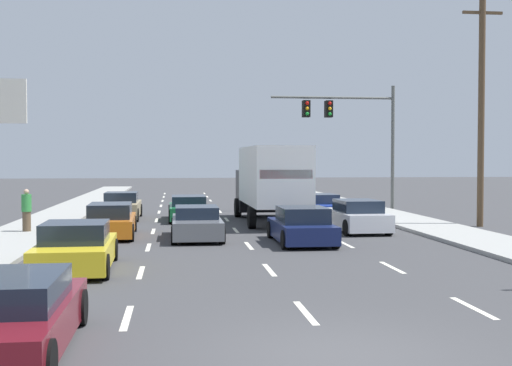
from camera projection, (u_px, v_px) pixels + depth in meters
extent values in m
plane|color=#3D3D3F|center=(223.00, 216.00, 34.88)|extent=(140.00, 140.00, 0.00)
cube|color=#9E9E99|center=(411.00, 221.00, 30.93)|extent=(2.83, 80.00, 0.14)
cube|color=#9E9E99|center=(39.00, 226.00, 28.91)|extent=(2.83, 80.00, 0.14)
cube|color=silver|center=(127.00, 318.00, 12.46)|extent=(0.14, 2.00, 0.01)
cube|color=silver|center=(141.00, 272.00, 17.42)|extent=(0.14, 2.00, 0.01)
cube|color=silver|center=(148.00, 247.00, 22.38)|extent=(0.14, 2.00, 0.01)
cube|color=silver|center=(153.00, 231.00, 27.34)|extent=(0.14, 2.00, 0.01)
cube|color=silver|center=(157.00, 220.00, 32.30)|extent=(0.14, 2.00, 0.01)
cube|color=silver|center=(159.00, 212.00, 37.27)|extent=(0.14, 2.00, 0.01)
cube|color=silver|center=(161.00, 206.00, 42.23)|extent=(0.14, 2.00, 0.01)
cube|color=silver|center=(162.00, 201.00, 47.19)|extent=(0.14, 2.00, 0.01)
cube|color=silver|center=(164.00, 197.00, 52.15)|extent=(0.14, 2.00, 0.01)
cube|color=silver|center=(165.00, 194.00, 57.11)|extent=(0.14, 2.00, 0.01)
cube|color=silver|center=(306.00, 313.00, 12.87)|extent=(0.14, 2.00, 0.01)
cube|color=silver|center=(269.00, 270.00, 17.83)|extent=(0.14, 2.00, 0.01)
cube|color=silver|center=(249.00, 246.00, 22.79)|extent=(0.14, 2.00, 0.01)
cube|color=silver|center=(236.00, 230.00, 27.75)|extent=(0.14, 2.00, 0.01)
cube|color=silver|center=(227.00, 219.00, 32.71)|extent=(0.14, 2.00, 0.01)
cube|color=silver|center=(220.00, 211.00, 37.67)|extent=(0.14, 2.00, 0.01)
cube|color=silver|center=(215.00, 205.00, 42.63)|extent=(0.14, 2.00, 0.01)
cube|color=silver|center=(210.00, 200.00, 47.59)|extent=(0.14, 2.00, 0.01)
cube|color=silver|center=(207.00, 197.00, 52.56)|extent=(0.14, 2.00, 0.01)
cube|color=silver|center=(204.00, 193.00, 57.52)|extent=(0.14, 2.00, 0.01)
cube|color=silver|center=(473.00, 308.00, 13.28)|extent=(0.14, 2.00, 0.01)
cube|color=silver|center=(392.00, 267.00, 18.24)|extent=(0.14, 2.00, 0.01)
cube|color=silver|center=(346.00, 244.00, 23.20)|extent=(0.14, 2.00, 0.01)
cube|color=silver|center=(316.00, 229.00, 28.16)|extent=(0.14, 2.00, 0.01)
cube|color=silver|center=(295.00, 219.00, 33.12)|extent=(0.14, 2.00, 0.01)
cube|color=silver|center=(279.00, 211.00, 38.08)|extent=(0.14, 2.00, 0.01)
cube|color=silver|center=(267.00, 205.00, 43.04)|extent=(0.14, 2.00, 0.01)
cube|color=silver|center=(258.00, 200.00, 48.00)|extent=(0.14, 2.00, 0.01)
cube|color=silver|center=(250.00, 196.00, 52.96)|extent=(0.14, 2.00, 0.01)
cube|color=silver|center=(244.00, 193.00, 57.92)|extent=(0.14, 2.00, 0.01)
cube|color=tan|center=(121.00, 209.00, 32.91)|extent=(1.77, 4.16, 0.70)
cube|color=#192333|center=(121.00, 197.00, 32.97)|extent=(1.55, 1.85, 0.49)
cylinder|color=black|center=(108.00, 210.00, 34.33)|extent=(0.22, 0.64, 0.64)
cylinder|color=black|center=(140.00, 210.00, 34.53)|extent=(0.22, 0.64, 0.64)
cylinder|color=black|center=(101.00, 215.00, 31.31)|extent=(0.22, 0.64, 0.64)
cylinder|color=black|center=(136.00, 215.00, 31.50)|extent=(0.22, 0.64, 0.64)
cube|color=orange|center=(111.00, 225.00, 25.49)|extent=(1.87, 4.54, 0.62)
cube|color=#192333|center=(110.00, 210.00, 25.14)|extent=(1.60, 2.36, 0.53)
cylinder|color=black|center=(93.00, 224.00, 27.05)|extent=(0.24, 0.65, 0.64)
cylinder|color=black|center=(134.00, 224.00, 27.29)|extent=(0.24, 0.65, 0.64)
cylinder|color=black|center=(84.00, 233.00, 23.70)|extent=(0.24, 0.65, 0.64)
cylinder|color=black|center=(131.00, 233.00, 23.94)|extent=(0.24, 0.65, 0.64)
cube|color=yellow|center=(76.00, 253.00, 17.80)|extent=(1.96, 4.31, 0.62)
cube|color=#192333|center=(75.00, 232.00, 17.65)|extent=(1.69, 1.97, 0.53)
cylinder|color=black|center=(52.00, 251.00, 19.25)|extent=(0.23, 0.64, 0.64)
cylinder|color=black|center=(114.00, 250.00, 19.50)|extent=(0.23, 0.64, 0.64)
cylinder|color=black|center=(31.00, 269.00, 16.11)|extent=(0.23, 0.64, 0.64)
cylinder|color=black|center=(105.00, 267.00, 16.36)|extent=(0.23, 0.64, 0.64)
cube|color=maroon|center=(6.00, 325.00, 10.15)|extent=(1.92, 4.42, 0.62)
cube|color=#192333|center=(5.00, 290.00, 10.10)|extent=(1.68, 2.29, 0.45)
cylinder|color=black|center=(80.00, 307.00, 11.90)|extent=(0.22, 0.64, 0.64)
cylinder|color=black|center=(45.00, 364.00, 8.63)|extent=(0.22, 0.64, 0.64)
cube|color=#196B38|center=(188.00, 211.00, 32.28)|extent=(1.86, 4.58, 0.59)
cube|color=#192333|center=(188.00, 200.00, 32.21)|extent=(1.62, 2.35, 0.46)
cylinder|color=black|center=(171.00, 211.00, 33.89)|extent=(0.23, 0.64, 0.64)
cylinder|color=black|center=(204.00, 211.00, 34.11)|extent=(0.23, 0.64, 0.64)
cylinder|color=black|center=(171.00, 217.00, 30.46)|extent=(0.23, 0.64, 0.64)
cylinder|color=black|center=(208.00, 217.00, 30.68)|extent=(0.23, 0.64, 0.64)
cube|color=slate|center=(197.00, 226.00, 24.85)|extent=(1.78, 4.45, 0.63)
cube|color=#192333|center=(197.00, 212.00, 24.87)|extent=(1.56, 2.05, 0.44)
cylinder|color=black|center=(174.00, 226.00, 26.41)|extent=(0.22, 0.64, 0.64)
cylinder|color=black|center=(216.00, 225.00, 26.62)|extent=(0.22, 0.64, 0.64)
cylinder|color=black|center=(174.00, 235.00, 23.09)|extent=(0.22, 0.64, 0.64)
cylinder|color=black|center=(222.00, 235.00, 23.29)|extent=(0.22, 0.64, 0.64)
cube|color=white|center=(273.00, 175.00, 29.83)|extent=(2.45, 6.72, 2.57)
cube|color=red|center=(286.00, 174.00, 26.53)|extent=(2.14, 0.06, 0.36)
cube|color=black|center=(260.00, 191.00, 34.23)|extent=(2.31, 2.14, 2.09)
cylinder|color=black|center=(238.00, 208.00, 34.11)|extent=(0.31, 0.96, 0.96)
cylinder|color=black|center=(282.00, 207.00, 34.41)|extent=(0.31, 0.96, 0.96)
cylinder|color=black|center=(252.00, 217.00, 28.42)|extent=(0.31, 0.96, 0.96)
cylinder|color=black|center=(304.00, 217.00, 28.72)|extent=(0.31, 0.96, 0.96)
cube|color=#141E4C|center=(301.00, 230.00, 23.53)|extent=(1.84, 4.27, 0.61)
cube|color=#192333|center=(303.00, 215.00, 23.27)|extent=(1.61, 2.06, 0.54)
cylinder|color=black|center=(271.00, 230.00, 25.00)|extent=(0.22, 0.64, 0.64)
cylinder|color=black|center=(315.00, 229.00, 25.21)|extent=(0.22, 0.64, 0.64)
cylinder|color=black|center=(285.00, 240.00, 21.86)|extent=(0.22, 0.64, 0.64)
cylinder|color=black|center=(336.00, 239.00, 22.07)|extent=(0.22, 0.64, 0.64)
cube|color=#1E389E|center=(320.00, 209.00, 34.08)|extent=(1.89, 4.20, 0.57)
cube|color=#192333|center=(320.00, 199.00, 34.11)|extent=(1.63, 1.99, 0.47)
cylinder|color=black|center=(298.00, 209.00, 35.48)|extent=(0.23, 0.64, 0.64)
cylinder|color=black|center=(329.00, 208.00, 35.71)|extent=(0.23, 0.64, 0.64)
cylinder|color=black|center=(311.00, 213.00, 32.45)|extent=(0.23, 0.64, 0.64)
cylinder|color=black|center=(344.00, 213.00, 32.69)|extent=(0.23, 0.64, 0.64)
cube|color=white|center=(355.00, 219.00, 27.49)|extent=(1.92, 4.54, 0.68)
cube|color=#192333|center=(358.00, 206.00, 27.11)|extent=(1.63, 2.13, 0.49)
cylinder|color=black|center=(325.00, 220.00, 29.04)|extent=(0.24, 0.65, 0.64)
cylinder|color=black|center=(362.00, 219.00, 29.29)|extent=(0.24, 0.65, 0.64)
cylinder|color=black|center=(347.00, 228.00, 25.69)|extent=(0.24, 0.65, 0.64)
cylinder|color=black|center=(389.00, 227.00, 25.94)|extent=(0.24, 0.65, 0.64)
cylinder|color=#595B56|center=(393.00, 148.00, 38.55)|extent=(0.20, 0.20, 7.19)
cylinder|color=#595B56|center=(333.00, 98.00, 38.02)|extent=(7.12, 0.14, 0.14)
cube|color=black|center=(329.00, 109.00, 38.01)|extent=(0.40, 0.56, 0.95)
sphere|color=red|center=(330.00, 103.00, 37.69)|extent=(0.20, 0.20, 0.20)
sphere|color=orange|center=(330.00, 109.00, 37.70)|extent=(0.20, 0.20, 0.20)
sphere|color=green|center=(330.00, 114.00, 37.71)|extent=(0.20, 0.20, 0.20)
cube|color=black|center=(306.00, 109.00, 37.85)|extent=(0.40, 0.56, 0.95)
sphere|color=red|center=(307.00, 103.00, 37.53)|extent=(0.20, 0.20, 0.20)
sphere|color=orange|center=(307.00, 108.00, 37.55)|extent=(0.20, 0.20, 0.20)
sphere|color=green|center=(307.00, 114.00, 37.56)|extent=(0.20, 0.20, 0.20)
cylinder|color=brown|center=(481.00, 113.00, 29.11)|extent=(0.28, 0.28, 9.93)
cube|color=brown|center=(482.00, 13.00, 28.95)|extent=(1.80, 0.12, 0.12)
cylinder|color=brown|center=(27.00, 221.00, 26.10)|extent=(0.32, 0.32, 0.77)
cylinder|color=#338C3F|center=(26.00, 203.00, 26.07)|extent=(0.38, 0.38, 0.67)
sphere|color=tan|center=(26.00, 192.00, 26.05)|extent=(0.21, 0.21, 0.21)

